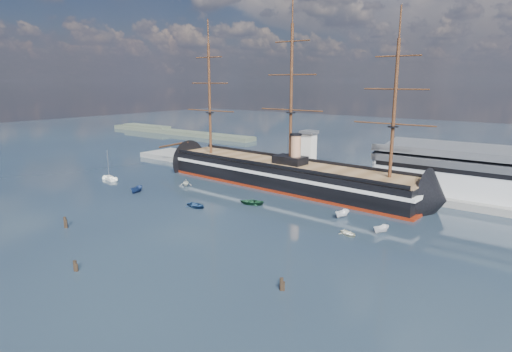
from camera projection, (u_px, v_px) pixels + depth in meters
The scene contains 17 objects.
ground at pixel (240, 199), 123.02m from camera, with size 600.00×600.00×0.00m, color #18212D.
quay at pixel (330, 181), 145.09m from camera, with size 180.00×18.00×2.00m, color slate.
warehouse at pixel (494, 175), 118.10m from camera, with size 63.00×21.00×11.60m.
quay_tower at pixel (309, 152), 144.77m from camera, with size 5.00×5.00×15.00m.
shoreline at pixel (167, 131), 278.77m from camera, with size 120.00×10.00×4.00m.
warship at pixel (280, 174), 137.57m from camera, with size 113.35×21.73×53.94m.
sailboat at pixel (110, 178), 146.63m from camera, with size 6.74×3.35×10.36m.
motorboat_a at pixel (137, 193), 129.83m from camera, with size 6.21×2.28×2.48m, color navy.
motorboat_b at pixel (196, 207), 114.90m from camera, with size 3.76×1.51×1.76m, color navy.
motorboat_c at pixel (342, 217), 106.56m from camera, with size 5.66×2.08×2.26m, color white.
motorboat_d at pixel (186, 186), 138.60m from camera, with size 6.75×2.92×2.47m, color silver.
motorboat_e at pixel (349, 235), 94.15m from camera, with size 2.76×1.10×1.29m, color silver.
motorboat_f at pixel (381, 233), 95.62m from camera, with size 5.39×1.98×2.15m, color silver.
motorboat_g at pixel (251, 204), 117.96m from camera, with size 4.17×1.67×1.95m, color #1C4A2D.
piling_near_left at pixel (66, 228), 99.00m from camera, with size 0.64×0.64×3.34m, color black.
piling_near_mid at pixel (76, 271), 76.55m from camera, with size 0.64×0.64×2.70m, color black.
piling_far_right at pixel (281, 290), 69.49m from camera, with size 0.64×0.64×2.87m, color black.
Camera 1 is at (75.40, -51.70, 33.27)m, focal length 30.00 mm.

